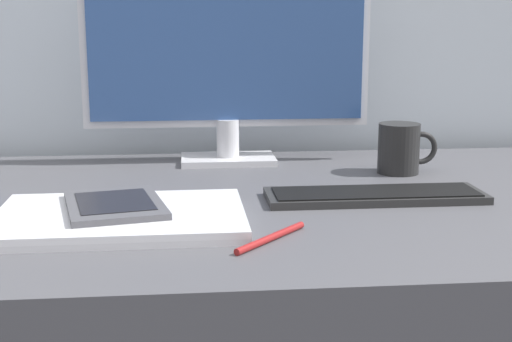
% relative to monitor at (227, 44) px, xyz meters
% --- Properties ---
extents(monitor, '(0.55, 0.11, 0.42)m').
position_rel_monitor_xyz_m(monitor, '(0.00, 0.00, 0.00)').
color(monitor, silver).
rests_on(monitor, desk).
extents(keyboard, '(0.34, 0.11, 0.01)m').
position_rel_monitor_xyz_m(keyboard, '(0.21, -0.32, -0.22)').
color(keyboard, '#282828').
rests_on(keyboard, desk).
extents(laptop, '(0.34, 0.23, 0.02)m').
position_rel_monitor_xyz_m(laptop, '(-0.17, -0.41, -0.22)').
color(laptop, silver).
rests_on(laptop, desk).
extents(ereader, '(0.16, 0.20, 0.01)m').
position_rel_monitor_xyz_m(ereader, '(-0.18, -0.40, -0.21)').
color(ereader, '#4C4C51').
rests_on(ereader, laptop).
extents(coffee_mug, '(0.11, 0.07, 0.09)m').
position_rel_monitor_xyz_m(coffee_mug, '(0.31, -0.13, -0.18)').
color(coffee_mug, black).
rests_on(coffee_mug, desk).
extents(pen, '(0.10, 0.11, 0.01)m').
position_rel_monitor_xyz_m(pen, '(0.02, -0.51, -0.22)').
color(pen, maroon).
rests_on(pen, desk).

